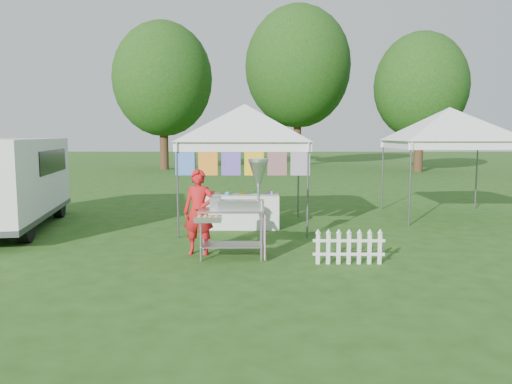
{
  "coord_description": "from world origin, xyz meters",
  "views": [
    {
      "loc": [
        0.42,
        -8.7,
        2.25
      ],
      "look_at": [
        0.3,
        1.36,
        1.1
      ],
      "focal_mm": 35.0,
      "sensor_mm": 36.0,
      "label": 1
    }
  ],
  "objects": [
    {
      "name": "donut_cart",
      "position": [
        0.06,
        0.29,
        1.07
      ],
      "size": [
        1.31,
        0.92,
        1.82
      ],
      "rotation": [
        0.0,
        0.0,
        0.02
      ],
      "color": "gray",
      "rests_on": "ground"
    },
    {
      "name": "ground",
      "position": [
        0.0,
        0.0,
        0.0
      ],
      "size": [
        120.0,
        120.0,
        0.0
      ],
      "primitive_type": "plane",
      "color": "#254814",
      "rests_on": "ground"
    },
    {
      "name": "tree_left",
      "position": [
        -6.0,
        24.0,
        5.83
      ],
      "size": [
        6.4,
        6.4,
        9.53
      ],
      "color": "#3E2B16",
      "rests_on": "ground"
    },
    {
      "name": "picket_fence",
      "position": [
        1.94,
        -0.15,
        0.29
      ],
      "size": [
        1.26,
        0.04,
        0.56
      ],
      "rotation": [
        0.0,
        0.0,
        0.01
      ],
      "color": "white",
      "rests_on": "ground"
    },
    {
      "name": "tree_right",
      "position": [
        10.0,
        22.0,
        5.18
      ],
      "size": [
        5.6,
        5.6,
        8.42
      ],
      "color": "#3E2B16",
      "rests_on": "ground"
    },
    {
      "name": "display_table",
      "position": [
        -0.07,
        3.27,
        0.41
      ],
      "size": [
        1.8,
        0.7,
        0.82
      ],
      "primitive_type": "cube",
      "color": "white",
      "rests_on": "ground"
    },
    {
      "name": "canopy_main",
      "position": [
        0.0,
        3.49,
        2.99
      ],
      "size": [
        4.24,
        4.24,
        3.45
      ],
      "color": "#59595E",
      "rests_on": "ground"
    },
    {
      "name": "tree_mid",
      "position": [
        3.0,
        28.0,
        7.14
      ],
      "size": [
        7.6,
        7.6,
        11.52
      ],
      "color": "#3E2B16",
      "rests_on": "ground"
    },
    {
      "name": "vendor",
      "position": [
        -0.77,
        0.57,
        0.81
      ],
      "size": [
        0.63,
        0.46,
        1.62
      ],
      "primitive_type": "imported",
      "rotation": [
        0.0,
        0.0,
        -0.12
      ],
      "color": "red",
      "rests_on": "ground"
    },
    {
      "name": "canopy_right",
      "position": [
        5.5,
        5.0,
        2.99
      ],
      "size": [
        4.24,
        4.24,
        3.45
      ],
      "color": "#59595E",
      "rests_on": "ground"
    },
    {
      "name": "cargo_van",
      "position": [
        -5.76,
        3.12,
        1.16
      ],
      "size": [
        3.01,
        5.5,
        2.16
      ],
      "rotation": [
        0.0,
        0.0,
        0.19
      ],
      "color": "white",
      "rests_on": "ground"
    }
  ]
}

